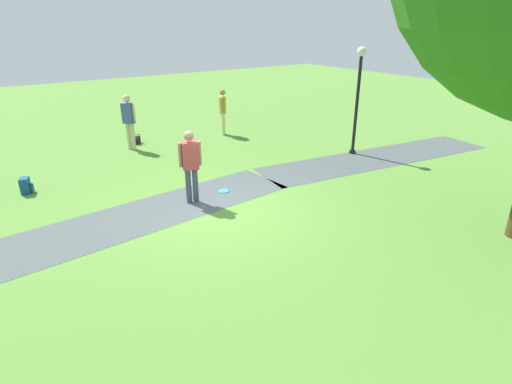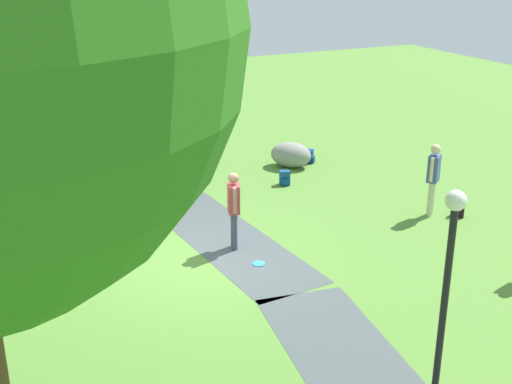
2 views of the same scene
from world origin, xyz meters
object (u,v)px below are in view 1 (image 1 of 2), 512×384
(man_near_boulder, at_px, (223,109))
(passerby_on_path, at_px, (190,162))
(frisbee_on_grass, at_px, (223,191))
(handbag_on_grass, at_px, (137,140))
(lamp_post, at_px, (358,89))
(woman_with_handbag, at_px, (129,118))
(spare_backpack_on_lawn, at_px, (26,186))

(man_near_boulder, height_order, passerby_on_path, passerby_on_path)
(man_near_boulder, height_order, frisbee_on_grass, man_near_boulder)
(passerby_on_path, relative_size, handbag_on_grass, 4.50)
(handbag_on_grass, distance_m, frisbee_on_grass, 5.45)
(lamp_post, bearing_deg, woman_with_handbag, -38.80)
(man_near_boulder, relative_size, handbag_on_grass, 4.35)
(frisbee_on_grass, bearing_deg, man_near_boulder, -121.12)
(woman_with_handbag, relative_size, man_near_boulder, 1.07)
(lamp_post, distance_m, handbag_on_grass, 7.59)
(lamp_post, relative_size, frisbee_on_grass, 12.40)
(passerby_on_path, distance_m, frisbee_on_grass, 1.37)
(lamp_post, xyz_separation_m, spare_backpack_on_lawn, (9.13, -2.39, -1.84))
(frisbee_on_grass, bearing_deg, spare_backpack_on_lawn, -34.06)
(passerby_on_path, relative_size, frisbee_on_grass, 6.56)
(man_near_boulder, xyz_separation_m, handbag_on_grass, (3.10, -0.69, -0.83))
(handbag_on_grass, relative_size, frisbee_on_grass, 1.46)
(lamp_post, bearing_deg, passerby_on_path, 4.77)
(lamp_post, xyz_separation_m, handbag_on_grass, (5.30, -5.09, -1.90))
(lamp_post, distance_m, frisbee_on_grass, 5.47)
(lamp_post, xyz_separation_m, frisbee_on_grass, (5.07, 0.35, -2.03))
(man_near_boulder, xyz_separation_m, frisbee_on_grass, (2.87, 4.76, -0.96))
(woman_with_handbag, xyz_separation_m, spare_backpack_on_lawn, (3.47, 2.17, -0.86))
(man_near_boulder, bearing_deg, frisbee_on_grass, 58.88)
(woman_with_handbag, height_order, frisbee_on_grass, woman_with_handbag)
(lamp_post, xyz_separation_m, passerby_on_path, (6.00, 0.50, -1.03))
(spare_backpack_on_lawn, bearing_deg, lamp_post, 165.34)
(man_near_boulder, relative_size, frisbee_on_grass, 6.34)
(spare_backpack_on_lawn, bearing_deg, handbag_on_grass, -144.82)
(frisbee_on_grass, bearing_deg, woman_with_handbag, -83.12)
(woman_with_handbag, bearing_deg, lamp_post, 141.20)
(man_near_boulder, bearing_deg, spare_backpack_on_lawn, 16.22)
(passerby_on_path, bearing_deg, handbag_on_grass, -97.18)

